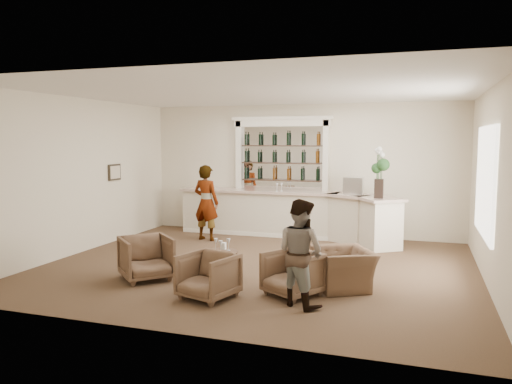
{
  "coord_description": "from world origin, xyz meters",
  "views": [
    {
      "loc": [
        2.92,
        -8.89,
        2.42
      ],
      "look_at": [
        -0.34,
        0.9,
        1.33
      ],
      "focal_mm": 35.0,
      "sensor_mm": 36.0,
      "label": 1
    }
  ],
  "objects_px": {
    "armchair_right": "(292,274)",
    "espresso_machine": "(353,186)",
    "sommelier": "(206,203)",
    "cocktail_table": "(222,265)",
    "guest": "(300,252)",
    "bar_counter": "(289,214)",
    "armchair_far": "(343,269)",
    "armchair_left": "(146,258)",
    "armchair_center": "(208,276)",
    "flower_vase": "(379,170)"
  },
  "relations": [
    {
      "from": "guest",
      "to": "armchair_far",
      "type": "relative_size",
      "value": 1.59
    },
    {
      "from": "bar_counter",
      "to": "armchair_left",
      "type": "height_order",
      "value": "bar_counter"
    },
    {
      "from": "bar_counter",
      "to": "armchair_left",
      "type": "distance_m",
      "value": 4.69
    },
    {
      "from": "bar_counter",
      "to": "guest",
      "type": "relative_size",
      "value": 3.65
    },
    {
      "from": "bar_counter",
      "to": "armchair_left",
      "type": "bearing_deg",
      "value": -107.29
    },
    {
      "from": "bar_counter",
      "to": "armchair_center",
      "type": "height_order",
      "value": "bar_counter"
    },
    {
      "from": "sommelier",
      "to": "cocktail_table",
      "type": "bearing_deg",
      "value": 128.53
    },
    {
      "from": "sommelier",
      "to": "espresso_machine",
      "type": "relative_size",
      "value": 4.05
    },
    {
      "from": "bar_counter",
      "to": "sommelier",
      "type": "xyz_separation_m",
      "value": [
        -1.81,
        -0.99,
        0.34
      ]
    },
    {
      "from": "cocktail_table",
      "to": "armchair_far",
      "type": "xyz_separation_m",
      "value": [
        2.07,
        0.17,
        0.07
      ]
    },
    {
      "from": "sommelier",
      "to": "bar_counter",
      "type": "bearing_deg",
      "value": -141.0
    },
    {
      "from": "armchair_right",
      "to": "espresso_machine",
      "type": "height_order",
      "value": "espresso_machine"
    },
    {
      "from": "armchair_center",
      "to": "flower_vase",
      "type": "distance_m",
      "value": 5.07
    },
    {
      "from": "sommelier",
      "to": "espresso_machine",
      "type": "xyz_separation_m",
      "value": [
        3.37,
        0.95,
        0.43
      ]
    },
    {
      "from": "cocktail_table",
      "to": "flower_vase",
      "type": "height_order",
      "value": "flower_vase"
    },
    {
      "from": "armchair_center",
      "to": "armchair_far",
      "type": "distance_m",
      "value": 2.23
    },
    {
      "from": "bar_counter",
      "to": "flower_vase",
      "type": "distance_m",
      "value": 2.61
    },
    {
      "from": "armchair_center",
      "to": "armchair_far",
      "type": "bearing_deg",
      "value": 49.16
    },
    {
      "from": "bar_counter",
      "to": "guest",
      "type": "height_order",
      "value": "guest"
    },
    {
      "from": "cocktail_table",
      "to": "guest",
      "type": "relative_size",
      "value": 0.37
    },
    {
      "from": "armchair_left",
      "to": "flower_vase",
      "type": "distance_m",
      "value": 5.37
    },
    {
      "from": "espresso_machine",
      "to": "armchair_right",
      "type": "bearing_deg",
      "value": -95.56
    },
    {
      "from": "armchair_left",
      "to": "armchair_far",
      "type": "xyz_separation_m",
      "value": [
        3.31,
        0.59,
        -0.06
      ]
    },
    {
      "from": "bar_counter",
      "to": "cocktail_table",
      "type": "distance_m",
      "value": 4.07
    },
    {
      "from": "armchair_far",
      "to": "flower_vase",
      "type": "distance_m",
      "value": 3.48
    },
    {
      "from": "armchair_right",
      "to": "armchair_far",
      "type": "xyz_separation_m",
      "value": [
        0.68,
        0.68,
        -0.03
      ]
    },
    {
      "from": "guest",
      "to": "sommelier",
      "type": "bearing_deg",
      "value": -21.12
    },
    {
      "from": "guest",
      "to": "armchair_far",
      "type": "height_order",
      "value": "guest"
    },
    {
      "from": "armchair_center",
      "to": "armchair_right",
      "type": "bearing_deg",
      "value": 40.53
    },
    {
      "from": "sommelier",
      "to": "armchair_far",
      "type": "bearing_deg",
      "value": 152.4
    },
    {
      "from": "armchair_left",
      "to": "armchair_right",
      "type": "height_order",
      "value": "armchair_left"
    },
    {
      "from": "guest",
      "to": "flower_vase",
      "type": "relative_size",
      "value": 1.41
    },
    {
      "from": "armchair_far",
      "to": "bar_counter",
      "type": "bearing_deg",
      "value": 177.12
    },
    {
      "from": "guest",
      "to": "flower_vase",
      "type": "height_order",
      "value": "flower_vase"
    },
    {
      "from": "guest",
      "to": "armchair_left",
      "type": "relative_size",
      "value": 1.88
    },
    {
      "from": "bar_counter",
      "to": "espresso_machine",
      "type": "distance_m",
      "value": 1.74
    },
    {
      "from": "espresso_machine",
      "to": "flower_vase",
      "type": "relative_size",
      "value": 0.4
    },
    {
      "from": "cocktail_table",
      "to": "armchair_center",
      "type": "height_order",
      "value": "armchair_center"
    },
    {
      "from": "sommelier",
      "to": "armchair_center",
      "type": "xyz_separation_m",
      "value": [
        1.86,
        -4.1,
        -0.56
      ]
    },
    {
      "from": "armchair_center",
      "to": "armchair_right",
      "type": "relative_size",
      "value": 1.01
    },
    {
      "from": "armchair_left",
      "to": "armchair_center",
      "type": "bearing_deg",
      "value": -69.87
    },
    {
      "from": "sommelier",
      "to": "armchair_left",
      "type": "relative_size",
      "value": 2.18
    },
    {
      "from": "armchair_center",
      "to": "armchair_far",
      "type": "relative_size",
      "value": 0.79
    },
    {
      "from": "cocktail_table",
      "to": "guest",
      "type": "height_order",
      "value": "guest"
    },
    {
      "from": "armchair_left",
      "to": "armchair_far",
      "type": "distance_m",
      "value": 3.36
    },
    {
      "from": "armchair_left",
      "to": "armchair_right",
      "type": "distance_m",
      "value": 2.63
    },
    {
      "from": "armchair_center",
      "to": "espresso_machine",
      "type": "bearing_deg",
      "value": 89.53
    },
    {
      "from": "bar_counter",
      "to": "armchair_center",
      "type": "xyz_separation_m",
      "value": [
        0.05,
        -5.1,
        -0.22
      ]
    },
    {
      "from": "armchair_left",
      "to": "armchair_center",
      "type": "height_order",
      "value": "armchair_left"
    },
    {
      "from": "bar_counter",
      "to": "flower_vase",
      "type": "relative_size",
      "value": 5.14
    }
  ]
}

